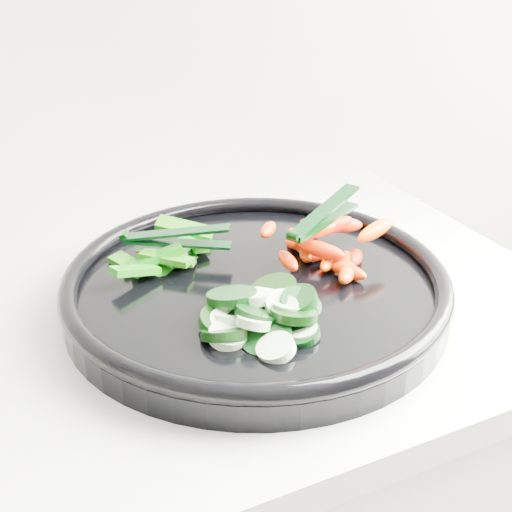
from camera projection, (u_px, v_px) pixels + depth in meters
name	position (u px, v px, depth m)	size (l,w,h in m)	color
veggie_tray	(256.00, 288.00, 0.69)	(0.42, 0.42, 0.04)	black
cucumber_pile	(259.00, 315.00, 0.62)	(0.12, 0.13, 0.04)	black
carrot_pile	(323.00, 243.00, 0.73)	(0.14, 0.15, 0.05)	#FF5900
pepper_pile	(167.00, 254.00, 0.73)	(0.13, 0.11, 0.04)	#09630C
tong_carrot	(323.00, 217.00, 0.71)	(0.11, 0.06, 0.02)	black
tong_pepper	(174.00, 238.00, 0.72)	(0.10, 0.07, 0.02)	black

